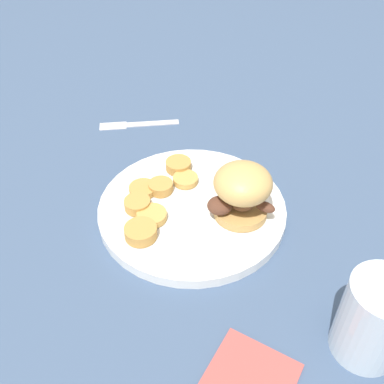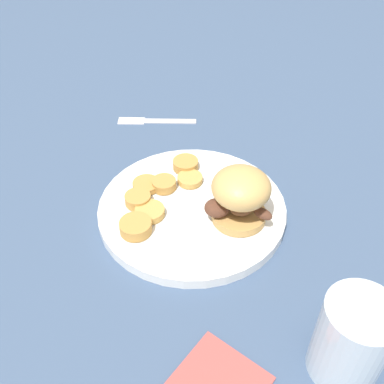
# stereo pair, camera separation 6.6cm
# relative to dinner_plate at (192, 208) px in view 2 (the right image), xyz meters

# --- Properties ---
(ground_plane) EXTENTS (4.00, 4.00, 0.00)m
(ground_plane) POSITION_rel_dinner_plate_xyz_m (0.00, 0.00, -0.01)
(ground_plane) COLOR #3D5170
(dinner_plate) EXTENTS (0.28, 0.28, 0.02)m
(dinner_plate) POSITION_rel_dinner_plate_xyz_m (0.00, 0.00, 0.00)
(dinner_plate) COLOR white
(dinner_plate) RESTS_ON ground_plane
(sandwich) EXTENTS (0.09, 0.11, 0.08)m
(sandwich) POSITION_rel_dinner_plate_xyz_m (0.06, 0.04, 0.05)
(sandwich) COLOR tan
(sandwich) RESTS_ON dinner_plate
(potato_round_0) EXTENTS (0.04, 0.04, 0.01)m
(potato_round_0) POSITION_rel_dinner_plate_xyz_m (-0.06, -0.02, 0.02)
(potato_round_0) COLOR #BC8942
(potato_round_0) RESTS_ON dinner_plate
(potato_round_1) EXTENTS (0.04, 0.04, 0.01)m
(potato_round_1) POSITION_rel_dinner_plate_xyz_m (-0.07, -0.04, 0.01)
(potato_round_1) COLOR #BC8942
(potato_round_1) RESTS_ON dinner_plate
(potato_round_2) EXTENTS (0.05, 0.05, 0.02)m
(potato_round_2) POSITION_rel_dinner_plate_xyz_m (0.01, -0.10, 0.02)
(potato_round_2) COLOR #BC8942
(potato_round_2) RESTS_ON dinner_plate
(potato_round_3) EXTENTS (0.04, 0.04, 0.01)m
(potato_round_3) POSITION_rel_dinner_plate_xyz_m (-0.05, 0.02, 0.01)
(potato_round_3) COLOR tan
(potato_round_3) RESTS_ON dinner_plate
(potato_round_4) EXTENTS (0.04, 0.04, 0.01)m
(potato_round_4) POSITION_rel_dinner_plate_xyz_m (-0.01, -0.06, 0.01)
(potato_round_4) COLOR tan
(potato_round_4) RESTS_ON dinner_plate
(potato_round_5) EXTENTS (0.04, 0.04, 0.01)m
(potato_round_5) POSITION_rel_dinner_plate_xyz_m (-0.08, 0.03, 0.02)
(potato_round_5) COLOR #BC8942
(potato_round_5) RESTS_ON dinner_plate
(potato_round_6) EXTENTS (0.04, 0.04, 0.02)m
(potato_round_6) POSITION_rel_dinner_plate_xyz_m (-0.04, -0.07, 0.02)
(potato_round_6) COLOR #BC8942
(potato_round_6) RESTS_ON dinner_plate
(fork) EXTENTS (0.09, 0.14, 0.00)m
(fork) POSITION_rel_dinner_plate_xyz_m (-0.26, 0.06, -0.01)
(fork) COLOR silver
(fork) RESTS_ON ground_plane
(drinking_glass) EXTENTS (0.08, 0.08, 0.11)m
(drinking_glass) POSITION_rel_dinner_plate_xyz_m (0.29, 0.02, 0.04)
(drinking_glass) COLOR silver
(drinking_glass) RESTS_ON ground_plane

